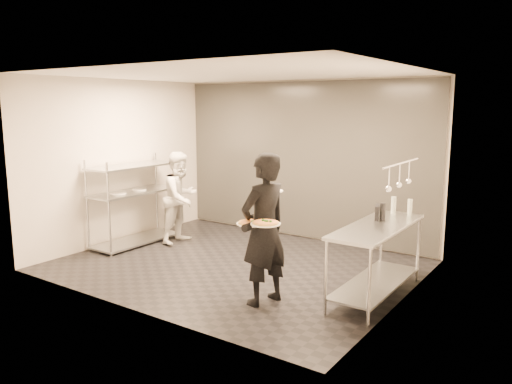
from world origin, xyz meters
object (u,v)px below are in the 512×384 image
Objects in this scene: pass_rack at (135,200)px; bottle_clear at (410,207)px; salad_plate at (271,189)px; prep_counter at (376,248)px; chef at (181,197)px; bottle_dark at (383,212)px; pos_monitor at (377,212)px; bottle_green at (394,205)px; waiter at (264,229)px; pizza_plate_near at (251,223)px; pizza_plate_far at (266,223)px.

pass_rack is 4.55m from bottle_clear.
salad_plate is 1.95m from bottle_clear.
chef is at bearing 172.31° from prep_counter.
salad_plate is 1.29× the size of bottle_dark.
pos_monitor is 1.07× the size of bottle_green.
waiter reaches higher than pos_monitor.
bottle_dark is (-0.17, -0.54, 0.01)m from bottle_clear.
pass_rack is 3.41m from pizza_plate_near.
bottle_green is 1.05× the size of bottle_dark.
bottle_dark is at bearing -87.50° from bottle_green.
pizza_plate_near is (-1.12, -1.10, 0.39)m from prep_counter.
pos_monitor is 1.21× the size of bottle_clear.
salad_plate reaches higher than pizza_plate_far.
waiter reaches higher than salad_plate.
pass_rack is at bearing 160.89° from pizza_plate_far.
prep_counter is 3.77m from chef.
pizza_plate_far is 1.68m from bottle_dark.
salad_plate is 1.22× the size of bottle_green.
bottle_clear reaches higher than pizza_plate_near.
waiter is at bearing -144.88° from pos_monitor.
pass_rack is at bearing -170.47° from bottle_green.
pos_monitor is (1.01, 0.95, -0.33)m from salad_plate.
bottle_green is (0.78, 1.93, -0.03)m from pizza_plate_far.
salad_plate is at bearing -117.32° from chef.
bottle_dark reaches higher than pizza_plate_near.
prep_counter is at bearing -86.34° from pos_monitor.
pass_rack is 4.33m from prep_counter.
bottle_dark reaches higher than bottle_clear.
chef reaches higher than bottle_dark.
chef is 3.62m from pos_monitor.
pizza_plate_far is (0.20, -0.26, 0.16)m from waiter.
bottle_green is (4.27, 0.72, 0.27)m from pass_rack.
salad_plate is (-0.01, 0.45, 0.33)m from pizza_plate_near.
pizza_plate_near is at bearing -135.34° from prep_counter.
bottle_dark is (1.09, 0.91, -0.31)m from salad_plate.
pass_rack is 0.88× the size of waiter.
pizza_plate_near reaches higher than prep_counter.
salad_plate is at bearing -150.00° from prep_counter.
pass_rack reaches higher than pizza_plate_far.
prep_counter is 0.50m from pos_monitor.
bottle_dark is at bearing 61.31° from pizza_plate_far.
pizza_plate_far is at bearing -115.92° from bottle_clear.
pass_rack is 6.69× the size of bottle_green.
pos_monitor is 0.09m from bottle_dark.
chef reaches higher than pizza_plate_near.
bottle_dark reaches higher than prep_counter.
pizza_plate_far is 1.67m from pos_monitor.
chef reaches higher than bottle_green.
prep_counter is 5.34× the size of pizza_plate_near.
bottle_dark is at bearing -107.71° from bottle_clear.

